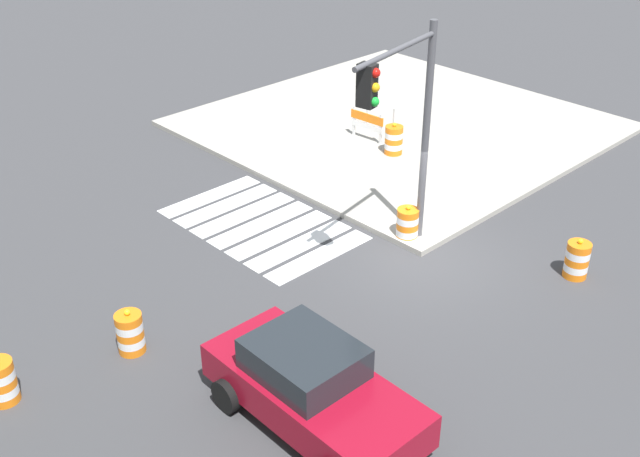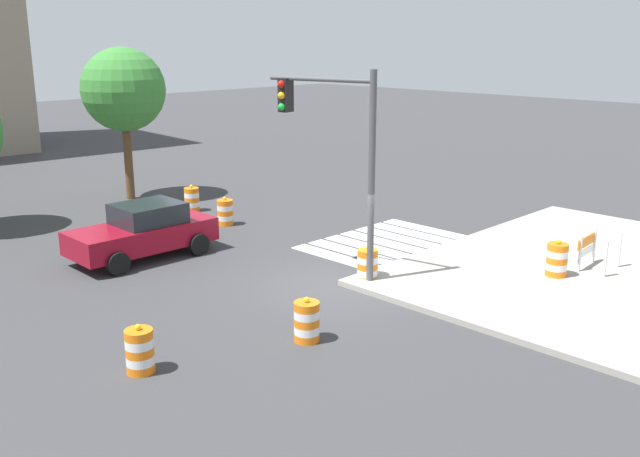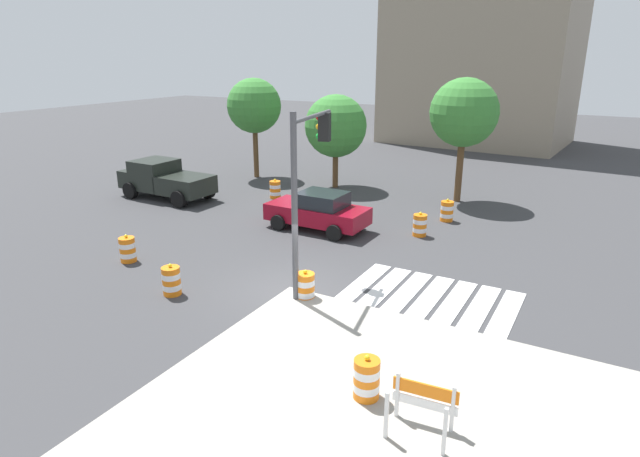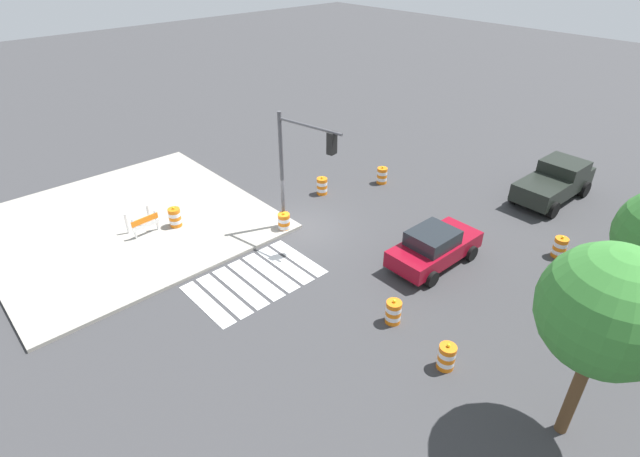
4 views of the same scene
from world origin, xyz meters
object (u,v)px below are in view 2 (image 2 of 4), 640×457
Objects in this scene: sports_car at (144,231)px; traffic_barrel_median_far at (225,212)px; traffic_barrel_far_curb at (192,199)px; traffic_barrel_on_sidewalk at (557,260)px; traffic_barrel_crosswalk_end at (140,351)px; street_tree_streetside_mid at (123,90)px; traffic_barrel_near_corner at (307,321)px; traffic_light_pole at (334,136)px; traffic_barrel_lane_center at (368,266)px; construction_barricade at (592,248)px.

traffic_barrel_median_far is at bearing 17.54° from sports_car.
sports_car is 5.85m from traffic_barrel_far_curb.
sports_car is 11.88m from traffic_barrel_on_sidewalk.
traffic_barrel_crosswalk_end is 11.33m from traffic_barrel_median_far.
traffic_barrel_near_corner is at bearing -107.17° from street_tree_streetside_mid.
traffic_barrel_near_corner is at bearing -144.23° from traffic_light_pole.
construction_barricade reaches higher than traffic_barrel_lane_center.
traffic_barrel_far_curb is 10.12m from traffic_barrel_lane_center.
traffic_barrel_far_curb is at bearing 99.53° from traffic_barrel_on_sidewalk.
traffic_barrel_lane_center is at bearing -97.71° from traffic_barrel_far_curb.
sports_car is at bearing 116.35° from traffic_light_pole.
traffic_barrel_on_sidewalk is 17.83m from street_tree_streetside_mid.
traffic_light_pole reaches higher than traffic_barrel_far_curb.
traffic_barrel_crosswalk_end is at bearing -177.27° from traffic_barrel_lane_center.
street_tree_streetside_mid is (-4.15, 17.56, 3.67)m from construction_barricade.
traffic_barrel_lane_center is at bearing -97.47° from traffic_barrel_median_far.
traffic_barrel_near_corner is 1.00× the size of traffic_barrel_far_curb.
traffic_barrel_lane_center is (7.20, 0.34, 0.00)m from traffic_barrel_crosswalk_end.
sports_car is at bearing 128.38° from construction_barricade.
traffic_barrel_near_corner and traffic_barrel_lane_center have the same top height.
traffic_barrel_on_sidewalk is at bearing -16.69° from traffic_barrel_crosswalk_end.
traffic_barrel_on_sidewalk is at bearing -44.60° from traffic_barrel_lane_center.
traffic_barrel_far_curb and traffic_barrel_lane_center have the same top height.
sports_car reaches higher than traffic_barrel_lane_center.
traffic_barrel_lane_center is 5.12m from traffic_barrel_on_sidewalk.
construction_barricade is (8.85, -2.35, 0.27)m from traffic_barrel_near_corner.
traffic_barrel_far_curb is (5.21, 11.64, 0.00)m from traffic_barrel_near_corner.
traffic_barrel_crosswalk_end is 7.21m from traffic_barrel_lane_center.
traffic_barrel_crosswalk_end is 0.79× the size of construction_barricade.
traffic_barrel_near_corner is 10.31m from traffic_barrel_median_far.
traffic_barrel_lane_center is at bearing -63.80° from sports_car.
traffic_barrel_median_far and traffic_barrel_far_curb have the same top height.
construction_barricade is at bearing -15.05° from traffic_barrel_on_sidewalk.
street_tree_streetside_mid is at bearing 60.00° from traffic_barrel_crosswalk_end.
construction_barricade is (4.02, -11.45, 0.27)m from traffic_barrel_median_far.
sports_car is 4.24× the size of traffic_barrel_near_corner.
sports_car is at bearing -162.46° from traffic_barrel_median_far.
traffic_light_pole reaches higher than traffic_barrel_lane_center.
traffic_barrel_median_far and traffic_barrel_lane_center have the same top height.
traffic_light_pole is at bearing 138.24° from construction_barricade.
street_tree_streetside_mid reaches higher than traffic_barrel_median_far.
traffic_light_pole is (-1.77, -9.16, 3.46)m from traffic_barrel_far_curb.
construction_barricade is at bearing -38.39° from traffic_barrel_lane_center.
street_tree_streetside_mid is at bearing 99.25° from traffic_barrel_on_sidewalk.
traffic_barrel_crosswalk_end and traffic_barrel_lane_center have the same top height.
traffic_barrel_median_far is at bearing 62.00° from traffic_barrel_near_corner.
traffic_barrel_on_sidewalk is 0.19× the size of traffic_light_pole.
sports_car is 3.33× the size of construction_barricade.
traffic_barrel_crosswalk_end is at bearing -120.00° from street_tree_streetside_mid.
traffic_barrel_lane_center is (3.06, -6.21, -0.36)m from sports_car.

